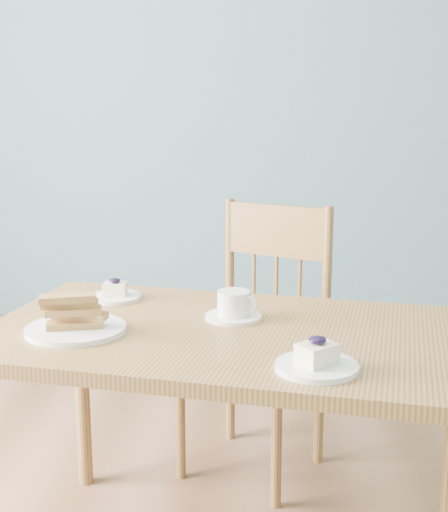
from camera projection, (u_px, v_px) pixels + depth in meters
The scene contains 7 objects.
room at pixel (268, 39), 1.42m from camera, with size 5.01×5.01×2.71m.
dining_table at pixel (233, 355), 1.80m from camera, with size 1.36×0.94×0.67m.
dining_chair at pixel (258, 338), 2.37m from camera, with size 0.54×0.54×0.90m.
cheesecake_plate_near at pixel (317, 361), 1.52m from camera, with size 0.18×0.18×0.08m.
cheesecake_plate_far at pixel (115, 294), 2.06m from camera, with size 0.15×0.15×0.06m.
coffee_cup at pixel (234, 307), 1.87m from camera, with size 0.15×0.15×0.08m.
biscotti_plate at pixel (75, 320), 1.77m from camera, with size 0.25×0.25×0.10m.
Camera 1 is at (-0.01, -1.48, 1.22)m, focal length 50.00 mm.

